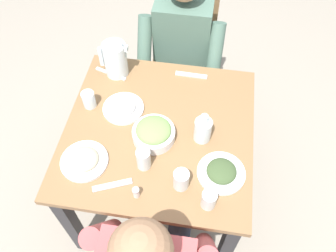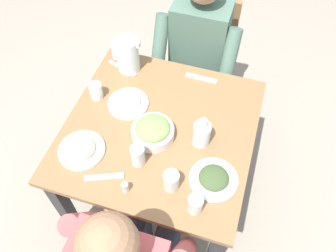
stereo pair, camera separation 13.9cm
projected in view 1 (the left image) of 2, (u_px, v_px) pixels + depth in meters
The scene contains 18 objects.
ground_plane at pixel (161, 193), 2.23m from camera, with size 8.00×8.00×0.00m, color gray.
dining_table at pixel (159, 142), 1.75m from camera, with size 0.89×0.89×0.71m.
chair_near at pixel (184, 54), 2.28m from camera, with size 0.40×0.40×0.87m.
diner_near at pixel (180, 58), 2.05m from camera, with size 0.48×0.53×1.16m.
water_pitcher at pixel (115, 59), 1.79m from camera, with size 0.16×0.12×0.19m.
salad_bowl at pixel (154, 132), 1.59m from camera, with size 0.20×0.20×0.09m.
plate_yoghurt at pixel (123, 107), 1.70m from camera, with size 0.20×0.20×0.06m.
plate_dolmas at pixel (221, 172), 1.49m from camera, with size 0.21×0.21×0.05m.
plate_beans at pixel (84, 160), 1.53m from camera, with size 0.21×0.21×0.05m.
water_glass_far_left at pixel (209, 200), 1.39m from camera, with size 0.06×0.06×0.09m, color silver.
water_glass_by_pitcher at pixel (181, 180), 1.44m from camera, with size 0.07×0.07×0.10m, color silver.
water_glass_far_right at pixel (144, 159), 1.49m from camera, with size 0.06×0.06×0.11m, color silver.
water_glass_center at pixel (89, 100), 1.70m from camera, with size 0.06×0.06×0.09m, color silver.
oil_carafe at pixel (203, 131), 1.57m from camera, with size 0.08×0.08×0.16m.
salt_shaker at pixel (136, 192), 1.43m from camera, with size 0.03×0.03×0.05m.
fork_near at pixel (112, 185), 1.47m from camera, with size 0.17×0.03×0.01m, color silver.
knife_near at pixel (111, 74), 1.86m from camera, with size 0.18×0.02×0.01m, color silver.
fork_far at pixel (191, 75), 1.85m from camera, with size 0.17×0.03×0.01m, color silver.
Camera 1 is at (-0.19, 0.94, 2.06)m, focal length 37.03 mm.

